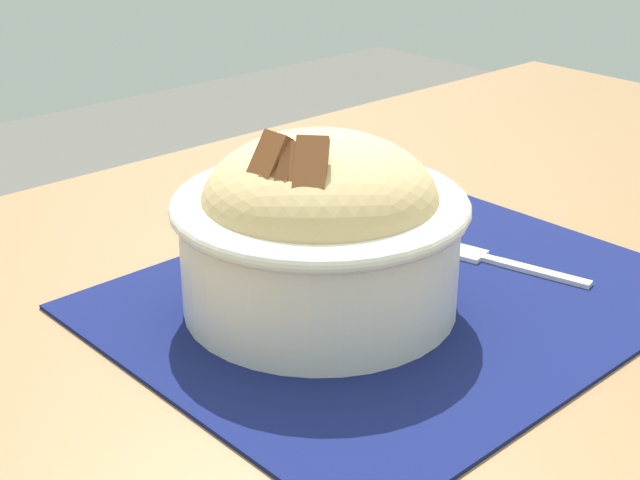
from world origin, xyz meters
name	(u,v)px	position (x,y,z in m)	size (l,w,h in m)	color
table	(433,374)	(0.00, 0.00, 0.67)	(1.34, 0.81, 0.73)	olive
placemat	(395,297)	(-0.02, 0.02, 0.73)	(0.39, 0.32, 0.00)	#11194C
bowl	(320,227)	(-0.07, 0.05, 0.79)	(0.23, 0.23, 0.14)	silver
fork	(496,261)	(0.08, 0.01, 0.73)	(0.05, 0.13, 0.00)	silver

